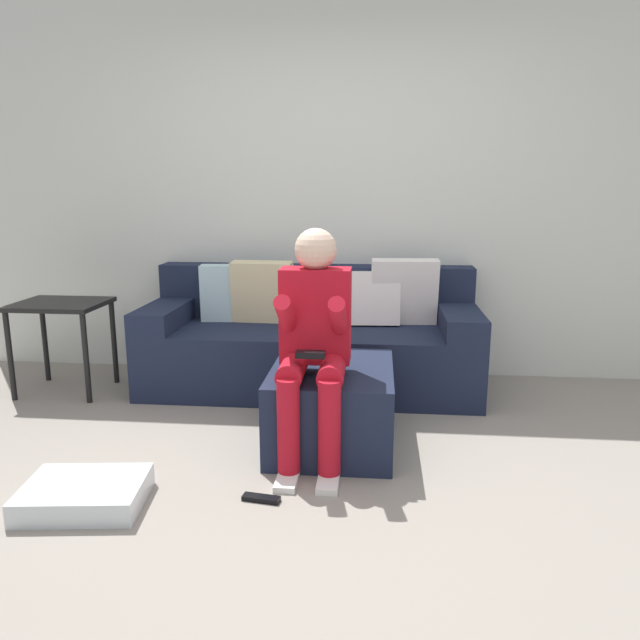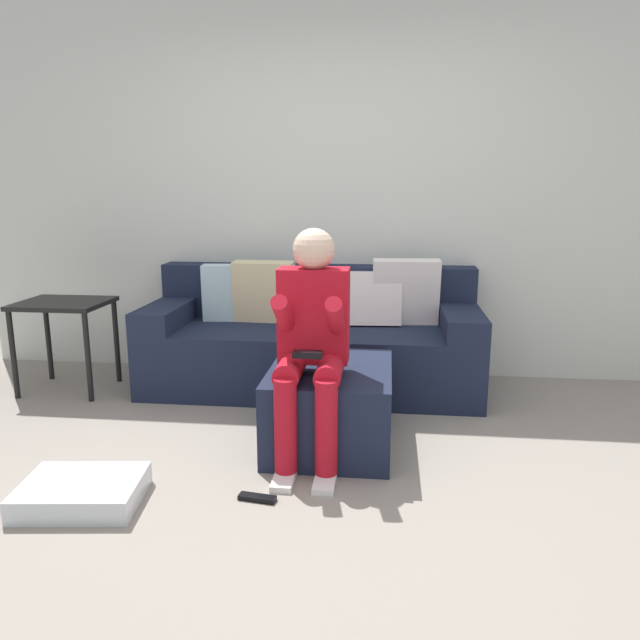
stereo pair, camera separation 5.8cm
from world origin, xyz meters
TOP-DOWN VIEW (x-y plane):
  - ground_plane at (0.00, 0.00)m, footprint 7.12×7.12m
  - wall_back at (0.00, 2.03)m, footprint 5.48×0.10m
  - couch_sectional at (-0.16, 1.62)m, footprint 2.24×0.85m
  - ottoman at (0.06, 0.66)m, footprint 0.64×0.80m
  - person_seated at (-0.02, 0.46)m, footprint 0.35×0.59m
  - storage_bin at (-0.96, -0.11)m, footprint 0.55×0.45m
  - side_table at (-1.81, 1.34)m, footprint 0.57×0.48m
  - remote_near_ottoman at (-0.20, -0.00)m, footprint 0.17×0.07m

SIDE VIEW (x-z plane):
  - ground_plane at x=0.00m, z-range 0.00..0.00m
  - remote_near_ottoman at x=-0.20m, z-range 0.00..0.02m
  - storage_bin at x=-0.96m, z-range 0.00..0.10m
  - ottoman at x=0.06m, z-range 0.00..0.43m
  - couch_sectional at x=-0.16m, z-range -0.12..0.77m
  - side_table at x=-1.81m, z-range 0.21..0.83m
  - person_seated at x=-0.02m, z-range 0.07..1.23m
  - wall_back at x=0.00m, z-range 0.00..2.66m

